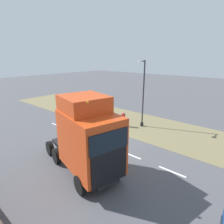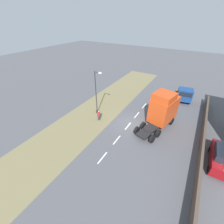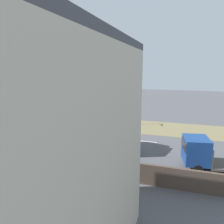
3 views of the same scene
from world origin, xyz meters
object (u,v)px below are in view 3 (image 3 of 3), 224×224
Objects in this scene: lorry_cab at (106,125)px; pedestrian at (101,121)px; lamp_post at (114,104)px; parked_car at (26,164)px; flatbed_truck at (202,153)px.

pedestrian is (-7.97, -3.49, -1.70)m from lorry_cab.
parked_car is at bearing -5.66° from lamp_post.
lamp_post is at bearing -153.63° from lorry_cab.
flatbed_truck is at bearing 44.47° from lamp_post.
lamp_post reaches higher than pedestrian.
parked_car is 2.86× the size of pedestrian.
lamp_post is (-16.28, 1.61, 2.07)m from parked_car.
parked_car is at bearing -0.70° from pedestrian.
flatbed_truck reaches higher than pedestrian.
lamp_post reaches higher than lorry_cab.
lorry_cab is at bearing 23.65° from pedestrian.
lamp_post is (-9.22, -2.06, 0.63)m from lorry_cab.
lamp_post reaches higher than parked_car.
lorry_cab reaches higher than flatbed_truck.
lamp_post reaches higher than flatbed_truck.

